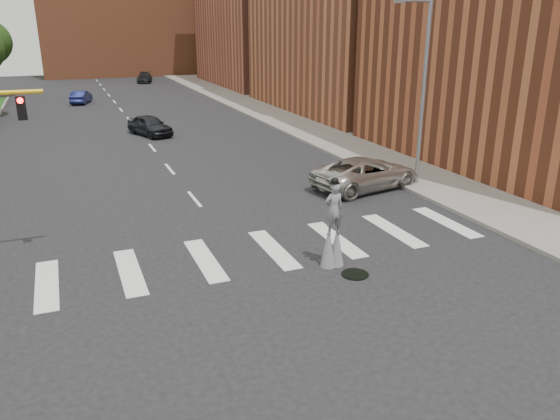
% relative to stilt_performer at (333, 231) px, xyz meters
% --- Properties ---
extents(ground_plane, '(160.00, 160.00, 0.00)m').
position_rel_stilt_performer_xyz_m(ground_plane, '(-2.63, 1.06, -1.26)').
color(ground_plane, black).
rests_on(ground_plane, ground).
extents(sidewalk_right, '(5.00, 90.00, 0.18)m').
position_rel_stilt_performer_xyz_m(sidewalk_right, '(9.87, 26.06, -1.17)').
color(sidewalk_right, slate).
rests_on(sidewalk_right, ground).
extents(manhole, '(0.90, 0.90, 0.04)m').
position_rel_stilt_performer_xyz_m(manhole, '(0.37, -0.94, -1.24)').
color(manhole, black).
rests_on(manhole, ground).
extents(building_far, '(16.00, 22.00, 20.00)m').
position_rel_stilt_performer_xyz_m(building_far, '(19.37, 55.06, 8.74)').
color(building_far, '#A0503B').
rests_on(building_far, ground).
extents(building_backdrop, '(26.00, 14.00, 18.00)m').
position_rel_stilt_performer_xyz_m(building_backdrop, '(3.37, 79.06, 7.74)').
color(building_backdrop, '#9F5332').
rests_on(building_backdrop, ground).
extents(streetlight, '(2.05, 0.20, 9.00)m').
position_rel_stilt_performer_xyz_m(streetlight, '(8.28, 7.06, 3.64)').
color(streetlight, slate).
rests_on(streetlight, ground).
extents(stilt_performer, '(0.84, 0.52, 3.13)m').
position_rel_stilt_performer_xyz_m(stilt_performer, '(0.00, 0.00, 0.00)').
color(stilt_performer, '#342115').
rests_on(stilt_performer, ground).
extents(suv_crossing, '(6.06, 3.66, 1.57)m').
position_rel_stilt_performer_xyz_m(suv_crossing, '(5.75, 7.61, -0.48)').
color(suv_crossing, '#BBB9B1').
rests_on(suv_crossing, ground).
extents(car_near, '(3.16, 4.67, 1.48)m').
position_rel_stilt_performer_xyz_m(car_near, '(-2.04, 25.38, -0.52)').
color(car_near, black).
rests_on(car_near, ground).
extents(car_mid, '(2.45, 4.21, 1.31)m').
position_rel_stilt_performer_xyz_m(car_mid, '(-5.86, 44.95, -0.61)').
color(car_mid, '#161C4F').
rests_on(car_mid, ground).
extents(car_far, '(2.83, 4.93, 1.34)m').
position_rel_stilt_performer_xyz_m(car_far, '(3.37, 63.64, -0.59)').
color(car_far, black).
rests_on(car_far, ground).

